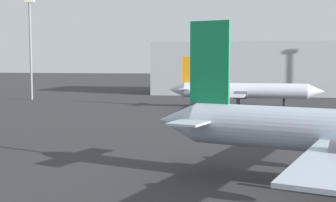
% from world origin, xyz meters
% --- Properties ---
extents(airplane_far_left, '(28.68, 21.64, 9.59)m').
position_xyz_m(airplane_far_left, '(-0.90, 80.32, 3.31)').
color(airplane_far_left, silver).
rests_on(airplane_far_left, ground_plane).
extents(light_mast_left, '(2.40, 0.50, 22.54)m').
position_xyz_m(light_mast_left, '(-48.35, 91.05, 12.56)').
color(light_mast_left, slate).
rests_on(light_mast_left, ground_plane).
extents(terminal_building, '(76.91, 23.73, 13.52)m').
position_xyz_m(terminal_building, '(13.82, 120.46, 6.76)').
color(terminal_building, '#999EA3').
rests_on(terminal_building, ground_plane).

